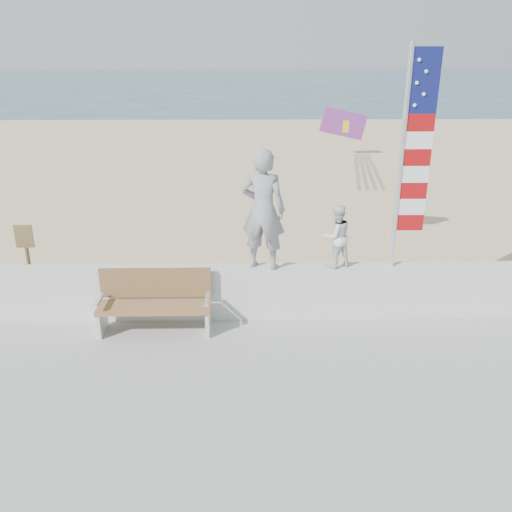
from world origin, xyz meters
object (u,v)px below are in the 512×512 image
object	(u,v)px
child	(336,236)
bench	(155,301)
flag	(410,151)
adult	(263,210)

from	to	relation	value
child	bench	bearing A→B (deg)	-14.96
child	flag	world-z (taller)	flag
bench	child	bearing A→B (deg)	8.77
child	flag	bearing A→B (deg)	156.25
adult	bench	bearing A→B (deg)	30.40
child	bench	world-z (taller)	child
adult	flag	size ratio (longest dim) A/B	0.56
child	flag	distance (m)	1.75
adult	bench	world-z (taller)	adult
child	bench	size ratio (longest dim) A/B	0.59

